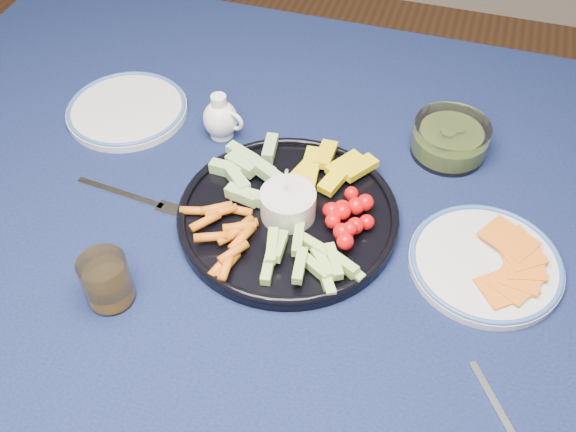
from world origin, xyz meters
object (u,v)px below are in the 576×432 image
(crudite_platter, at_px, (287,211))
(side_plate_extra, at_px, (127,109))
(juice_tumbler, at_px, (107,282))
(dining_table, at_px, (330,243))
(creamer_pitcher, at_px, (221,119))
(pickle_bowl, at_px, (450,140))
(cheese_plate, at_px, (486,261))

(crudite_platter, relative_size, side_plate_extra, 1.57)
(juice_tumbler, bearing_deg, crudite_platter, 48.13)
(dining_table, relative_size, juice_tumbler, 21.35)
(creamer_pitcher, xyz_separation_m, pickle_bowl, (0.38, 0.07, -0.01))
(dining_table, xyz_separation_m, creamer_pitcher, (-0.23, 0.11, 0.12))
(dining_table, relative_size, cheese_plate, 7.56)
(juice_tumbler, bearing_deg, cheese_plate, 23.26)
(dining_table, distance_m, crudite_platter, 0.13)
(side_plate_extra, bearing_deg, dining_table, -15.25)
(dining_table, relative_size, pickle_bowl, 13.15)
(crudite_platter, xyz_separation_m, side_plate_extra, (-0.35, 0.16, -0.01))
(crudite_platter, bearing_deg, dining_table, 37.84)
(pickle_bowl, distance_m, side_plate_extra, 0.57)
(dining_table, relative_size, creamer_pitcher, 20.01)
(crudite_platter, height_order, cheese_plate, crudite_platter)
(creamer_pitcher, relative_size, cheese_plate, 0.38)
(crudite_platter, height_order, pickle_bowl, crudite_platter)
(cheese_plate, bearing_deg, pickle_bowl, 110.60)
(crudite_platter, relative_size, juice_tumbler, 4.34)
(crudite_platter, height_order, juice_tumbler, crudite_platter)
(crudite_platter, distance_m, side_plate_extra, 0.39)
(crudite_platter, bearing_deg, side_plate_extra, 155.56)
(creamer_pitcher, height_order, juice_tumbler, creamer_pitcher)
(dining_table, xyz_separation_m, juice_tumbler, (-0.25, -0.26, 0.12))
(crudite_platter, relative_size, cheese_plate, 1.54)
(crudite_platter, relative_size, creamer_pitcher, 4.07)
(pickle_bowl, height_order, side_plate_extra, pickle_bowl)
(creamer_pitcher, xyz_separation_m, side_plate_extra, (-0.19, 0.00, -0.03))
(pickle_bowl, relative_size, juice_tumbler, 1.62)
(dining_table, xyz_separation_m, crudite_platter, (-0.06, -0.05, 0.11))
(pickle_bowl, height_order, cheese_plate, pickle_bowl)
(crudite_platter, xyz_separation_m, creamer_pitcher, (-0.17, 0.16, 0.02))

